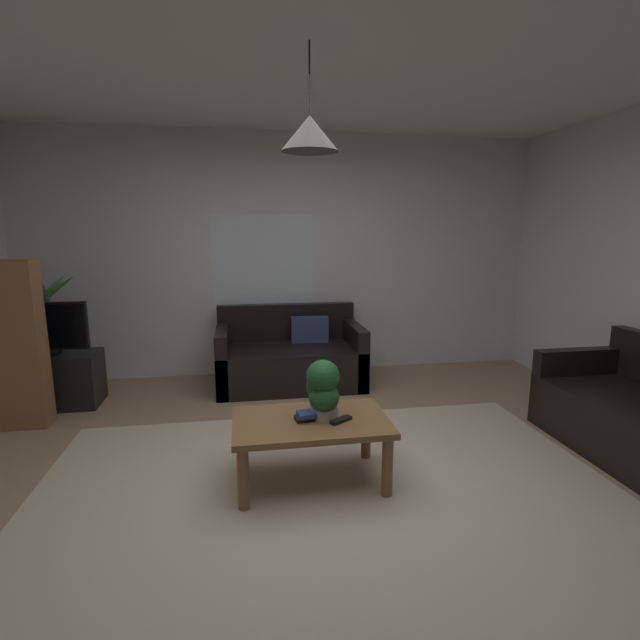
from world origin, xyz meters
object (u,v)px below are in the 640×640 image
(book_on_table_0, at_px, (307,418))
(tv, at_px, (42,328))
(book_on_table_1, at_px, (307,414))
(pendant_lamp, at_px, (310,133))
(coffee_table, at_px, (311,429))
(potted_plant_on_table, at_px, (323,388))
(potted_palm_corner, at_px, (44,338))
(couch_under_window, at_px, (290,359))
(tv_stand, at_px, (49,380))
(remote_on_table_0, at_px, (341,420))

(book_on_table_0, xyz_separation_m, tv, (-2.19, 1.72, 0.30))
(book_on_table_1, relative_size, pendant_lamp, 0.19)
(coffee_table, distance_m, pendant_lamp, 1.82)
(book_on_table_0, distance_m, potted_plant_on_table, 0.22)
(potted_palm_corner, bearing_deg, pendant_lamp, -41.92)
(book_on_table_0, distance_m, tv, 2.81)
(book_on_table_1, xyz_separation_m, tv, (-2.19, 1.73, 0.28))
(potted_palm_corner, height_order, pendant_lamp, pendant_lamp)
(couch_under_window, bearing_deg, book_on_table_1, -92.85)
(couch_under_window, bearing_deg, pendant_lamp, -92.01)
(book_on_table_1, xyz_separation_m, potted_plant_on_table, (0.11, 0.02, 0.16))
(book_on_table_0, height_order, pendant_lamp, pendant_lamp)
(tv_stand, relative_size, potted_palm_corner, 0.71)
(book_on_table_0, relative_size, tv_stand, 0.17)
(book_on_table_1, height_order, pendant_lamp, pendant_lamp)
(book_on_table_1, relative_size, remote_on_table_0, 0.69)
(pendant_lamp, bearing_deg, potted_palm_corner, 138.08)
(couch_under_window, xyz_separation_m, potted_plant_on_table, (0.01, -1.99, 0.36))
(tv_stand, bearing_deg, tv, -90.00)
(couch_under_window, height_order, coffee_table, couch_under_window)
(tv, xyz_separation_m, pendant_lamp, (2.22, -1.71, 1.43))
(couch_under_window, distance_m, book_on_table_1, 2.03)
(potted_plant_on_table, xyz_separation_m, tv_stand, (-2.30, 1.73, -0.39))
(couch_under_window, height_order, tv, tv)
(couch_under_window, distance_m, book_on_table_0, 2.02)
(coffee_table, bearing_deg, book_on_table_1, -152.73)
(coffee_table, height_order, book_on_table_0, book_on_table_0)
(book_on_table_0, relative_size, potted_palm_corner, 0.12)
(book_on_table_1, bearing_deg, coffee_table, 27.27)
(remote_on_table_0, bearing_deg, potted_plant_on_table, 20.04)
(potted_plant_on_table, bearing_deg, book_on_table_0, -172.69)
(book_on_table_0, distance_m, pendant_lamp, 1.74)
(couch_under_window, height_order, book_on_table_0, couch_under_window)
(couch_under_window, bearing_deg, remote_on_table_0, -86.85)
(tv, bearing_deg, couch_under_window, 7.16)
(book_on_table_0, relative_size, pendant_lamp, 0.25)
(pendant_lamp, bearing_deg, tv_stand, 142.02)
(tv_stand, height_order, potted_palm_corner, potted_palm_corner)
(remote_on_table_0, height_order, potted_plant_on_table, potted_plant_on_table)
(book_on_table_1, height_order, tv_stand, tv_stand)
(potted_plant_on_table, distance_m, tv, 2.87)
(coffee_table, relative_size, potted_plant_on_table, 2.55)
(book_on_table_1, height_order, tv, tv)
(book_on_table_0, bearing_deg, potted_plant_on_table, 7.31)
(potted_palm_corner, bearing_deg, book_on_table_0, -42.35)
(book_on_table_0, relative_size, potted_plant_on_table, 0.38)
(coffee_table, relative_size, tv_stand, 1.11)
(coffee_table, distance_m, remote_on_table_0, 0.21)
(couch_under_window, relative_size, remote_on_table_0, 9.46)
(couch_under_window, distance_m, tv, 2.36)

